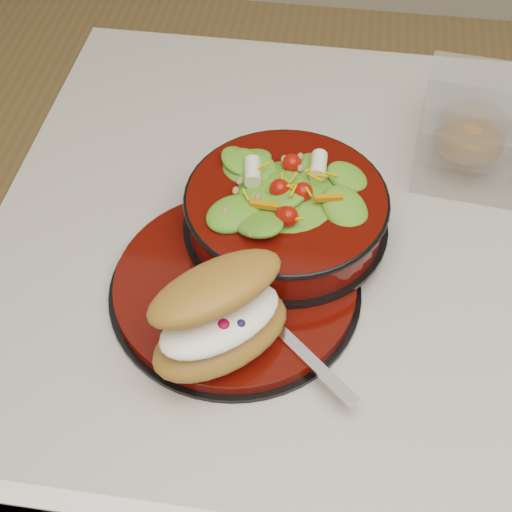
# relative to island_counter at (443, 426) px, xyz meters

# --- Properties ---
(island_counter) EXTENTS (1.24, 0.74, 0.90)m
(island_counter) POSITION_rel_island_counter_xyz_m (0.00, 0.00, 0.00)
(island_counter) COLOR white
(island_counter) RESTS_ON ground
(dinner_plate) EXTENTS (0.28, 0.28, 0.02)m
(dinner_plate) POSITION_rel_island_counter_xyz_m (-0.32, -0.11, 0.46)
(dinner_plate) COLOR black
(dinner_plate) RESTS_ON island_counter
(salad_bowl) EXTENTS (0.23, 0.23, 0.10)m
(salad_bowl) POSITION_rel_island_counter_xyz_m (-0.27, -0.02, 0.50)
(salad_bowl) COLOR black
(salad_bowl) RESTS_ON dinner_plate
(croissant) EXTENTS (0.16, 0.17, 0.09)m
(croissant) POSITION_rel_island_counter_xyz_m (-0.32, -0.19, 0.51)
(croissant) COLOR #A66832
(croissant) RESTS_ON dinner_plate
(fork) EXTENTS (0.14, 0.13, 0.00)m
(fork) POSITION_rel_island_counter_xyz_m (-0.25, -0.18, 0.47)
(fork) COLOR silver
(fork) RESTS_ON dinner_plate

